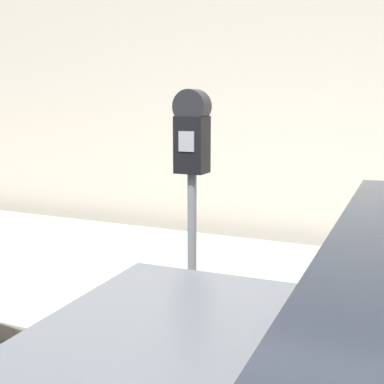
# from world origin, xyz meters

# --- Properties ---
(sidewalk) EXTENTS (24.00, 2.80, 0.13)m
(sidewalk) POSITION_xyz_m (0.00, 2.20, 0.07)
(sidewalk) COLOR #BCB7AD
(sidewalk) RESTS_ON ground_plane
(building_facade) EXTENTS (24.00, 0.30, 4.72)m
(building_facade) POSITION_xyz_m (0.00, 4.01, 2.36)
(building_facade) COLOR beige
(building_facade) RESTS_ON ground_plane
(parking_meter) EXTENTS (0.20, 0.15, 1.55)m
(parking_meter) POSITION_xyz_m (-0.48, 1.06, 1.29)
(parking_meter) COLOR slate
(parking_meter) RESTS_ON sidewalk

